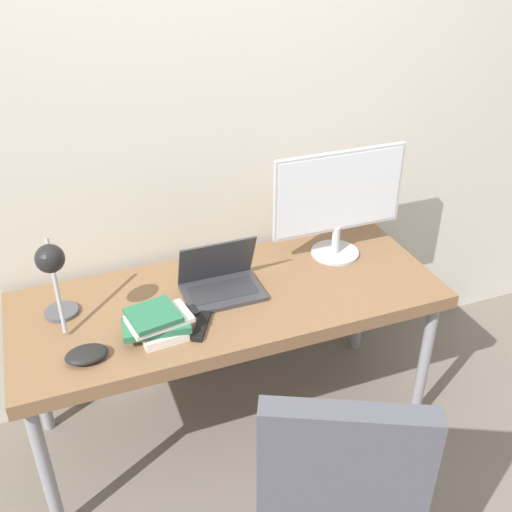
{
  "coord_description": "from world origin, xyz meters",
  "views": [
    {
      "loc": [
        -0.61,
        -1.56,
        2.13
      ],
      "look_at": [
        0.1,
        0.31,
        0.91
      ],
      "focal_mm": 42.0,
      "sensor_mm": 36.0,
      "label": 1
    }
  ],
  "objects": [
    {
      "name": "ground_plane",
      "position": [
        0.0,
        0.0,
        0.0
      ],
      "size": [
        12.0,
        12.0,
        0.0
      ],
      "primitive_type": "plane",
      "color": "#70665B"
    },
    {
      "name": "wall_back",
      "position": [
        0.0,
        0.75,
        1.3
      ],
      "size": [
        8.0,
        0.05,
        2.6
      ],
      "color": "beige",
      "rests_on": "ground_plane"
    },
    {
      "name": "desk",
      "position": [
        0.0,
        0.34,
        0.67
      ],
      "size": [
        1.73,
        0.68,
        0.73
      ],
      "color": "brown",
      "rests_on": "ground_plane"
    },
    {
      "name": "laptop",
      "position": [
        -0.02,
        0.38,
        0.78
      ],
      "size": [
        0.32,
        0.22,
        0.22
      ],
      "color": "#38383D",
      "rests_on": "desk"
    },
    {
      "name": "monitor",
      "position": [
        0.55,
        0.48,
        1.01
      ],
      "size": [
        0.6,
        0.22,
        0.49
      ],
      "color": "#B7B7BC",
      "rests_on": "desk"
    },
    {
      "name": "desk_lamp",
      "position": [
        -0.65,
        0.34,
        0.99
      ],
      "size": [
        0.13,
        0.26,
        0.38
      ],
      "color": "#4C4C51",
      "rests_on": "desk"
    },
    {
      "name": "office_chair",
      "position": [
        0.01,
        -0.58,
        0.6
      ],
      "size": [
        0.62,
        0.61,
        1.07
      ],
      "color": "black",
      "rests_on": "ground_plane"
    },
    {
      "name": "book_stack",
      "position": [
        -0.33,
        0.19,
        0.78
      ],
      "size": [
        0.26,
        0.21,
        0.1
      ],
      "color": "silver",
      "rests_on": "desk"
    },
    {
      "name": "tv_remote",
      "position": [
        -0.17,
        0.17,
        0.74
      ],
      "size": [
        0.12,
        0.17,
        0.02
      ],
      "color": "black",
      "rests_on": "desk"
    },
    {
      "name": "game_controller",
      "position": [
        -0.59,
        0.15,
        0.75
      ],
      "size": [
        0.15,
        0.11,
        0.04
      ],
      "color": "black",
      "rests_on": "desk"
    }
  ]
}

